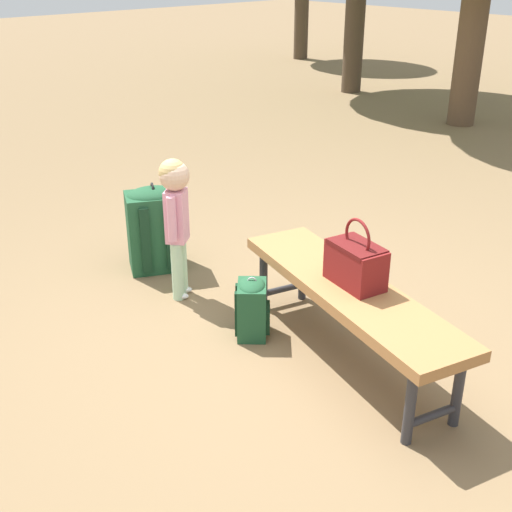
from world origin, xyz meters
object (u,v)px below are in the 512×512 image
child_standing (176,207)px  backpack_large (155,226)px  handbag (356,262)px  backpack_small (252,306)px  park_bench (349,295)px

child_standing → backpack_large: bearing=-16.5°
handbag → backpack_small: size_ratio=0.98×
park_bench → child_standing: 1.24m
backpack_small → handbag: bearing=-155.7°
backpack_large → child_standing: bearing=163.5°
handbag → backpack_large: 1.68m
handbag → park_bench: bearing=79.6°
park_bench → handbag: handbag is taller
backpack_small → park_bench: bearing=-158.2°
handbag → backpack_small: 0.70m
backpack_large → backpack_small: size_ratio=1.67×
child_standing → handbag: bearing=-167.8°
park_bench → handbag: bearing=-100.4°
child_standing → backpack_large: 0.56m
backpack_large → park_bench: bearing=-176.6°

